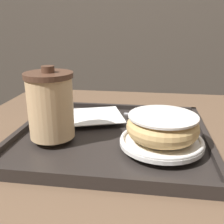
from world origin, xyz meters
The scene contains 7 objects.
cafe_table centered at (0.00, 0.00, 0.55)m, with size 0.79×0.89×0.73m.
serving_tray centered at (-0.01, 0.02, 0.73)m, with size 0.41×0.38×0.02m.
napkin_paper centered at (-0.07, 0.10, 0.75)m, with size 0.18×0.17×0.00m.
coffee_cup_front centered at (-0.13, -0.03, 0.82)m, with size 0.10×0.10×0.14m.
plate_with_chocolate_donut centered at (0.09, -0.04, 0.76)m, with size 0.16×0.16×0.01m.
donut_chocolate_glazed centered at (0.09, -0.04, 0.79)m, with size 0.14×0.14×0.05m.
spoon centered at (0.11, 0.12, 0.76)m, with size 0.13×0.02×0.01m.
Camera 1 is at (0.07, -0.51, 0.97)m, focal length 42.00 mm.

